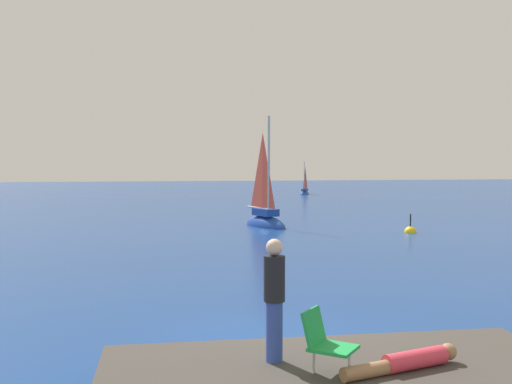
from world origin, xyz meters
TOP-DOWN VIEW (x-y plane):
  - ground_plane at (0.00, 0.00)m, footprint 160.00×160.00m
  - boulder_seaward at (2.04, -2.06)m, footprint 1.70×1.68m
  - boulder_inland at (0.40, -1.81)m, footprint 1.11×0.98m
  - sailboat_near at (2.91, 18.85)m, footprint 2.28×3.34m
  - sailboat_far at (11.07, 45.10)m, footprint 1.48×1.83m
  - person_sunbather at (0.96, -3.81)m, footprint 1.71×0.70m
  - person_standing at (-0.63, -3.23)m, footprint 0.28×0.28m
  - beach_chair at (-0.11, -3.81)m, footprint 0.76×0.74m
  - marker_buoy at (9.14, 15.47)m, footprint 0.56×0.56m

SIDE VIEW (x-z plane):
  - ground_plane at x=0.00m, z-range 0.00..0.00m
  - boulder_seaward at x=2.04m, z-range -0.53..0.53m
  - boulder_inland at x=0.40m, z-range -0.33..0.33m
  - marker_buoy at x=9.14m, z-range -0.56..0.57m
  - sailboat_far at x=11.07m, z-range -1.52..1.89m
  - sailboat_near at x=2.91m, z-range -2.69..3.35m
  - person_sunbather at x=0.96m, z-range 0.75..1.00m
  - beach_chair at x=-0.11m, z-range 0.80..1.60m
  - person_standing at x=-0.63m, z-range 0.81..2.43m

